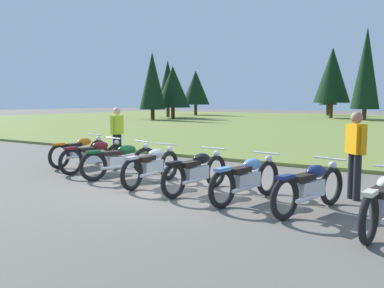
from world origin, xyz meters
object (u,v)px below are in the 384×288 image
(motorcycle_black, at_px, (197,171))
(motorcycle_cream, at_px, (383,202))
(motorcycle_sky_blue, at_px, (247,178))
(motorcycle_maroon, at_px, (95,155))
(motorcycle_orange, at_px, (80,151))
(motorcycle_navy, at_px, (310,187))
(motorcycle_british_green, at_px, (121,160))
(motorcycle_silver, at_px, (152,165))
(rider_in_hivis_vest, at_px, (117,132))
(rider_with_back_turned, at_px, (355,150))

(motorcycle_black, height_order, motorcycle_cream, same)
(motorcycle_black, xyz_separation_m, motorcycle_sky_blue, (1.20, -0.14, 0.00))
(motorcycle_maroon, height_order, motorcycle_black, same)
(motorcycle_orange, bearing_deg, motorcycle_navy, -10.92)
(motorcycle_british_green, xyz_separation_m, motorcycle_silver, (1.16, -0.25, 0.00))
(motorcycle_british_green, xyz_separation_m, rider_in_hivis_vest, (-1.67, 1.67, 0.51))
(rider_with_back_turned, bearing_deg, motorcycle_cream, -67.10)
(motorcycle_cream, relative_size, rider_with_back_turned, 1.26)
(motorcycle_silver, xyz_separation_m, rider_with_back_turned, (4.09, 0.99, 0.51))
(motorcycle_british_green, bearing_deg, motorcycle_maroon, 167.64)
(motorcycle_maroon, xyz_separation_m, motorcycle_british_green, (1.13, -0.25, 0.00))
(motorcycle_orange, distance_m, motorcycle_maroon, 1.25)
(motorcycle_sky_blue, bearing_deg, motorcycle_cream, -13.45)
(motorcycle_navy, height_order, motorcycle_cream, same)
(rider_in_hivis_vest, bearing_deg, motorcycle_orange, -123.50)
(motorcycle_maroon, bearing_deg, motorcycle_orange, 155.89)
(motorcycle_silver, xyz_separation_m, motorcycle_black, (1.25, -0.12, 0.00))
(motorcycle_black, height_order, rider_in_hivis_vest, rider_in_hivis_vest)
(motorcycle_sky_blue, distance_m, motorcycle_navy, 1.22)
(motorcycle_silver, relative_size, rider_with_back_turned, 1.26)
(motorcycle_black, xyz_separation_m, motorcycle_navy, (2.42, -0.24, 0.00))
(motorcycle_orange, height_order, motorcycle_sky_blue, same)
(motorcycle_silver, distance_m, rider_in_hivis_vest, 3.46)
(motorcycle_cream, bearing_deg, motorcycle_sky_blue, 166.55)
(motorcycle_british_green, xyz_separation_m, motorcycle_black, (2.41, -0.37, 0.00))
(motorcycle_maroon, bearing_deg, rider_with_back_turned, 4.37)
(motorcycle_navy, distance_m, motorcycle_cream, 1.29)
(motorcycle_sky_blue, bearing_deg, motorcycle_black, 173.39)
(motorcycle_british_green, xyz_separation_m, motorcycle_sky_blue, (3.60, -0.51, 0.00))
(motorcycle_british_green, height_order, motorcycle_sky_blue, same)
(motorcycle_black, distance_m, motorcycle_cream, 3.69)
(motorcycle_maroon, height_order, motorcycle_sky_blue, same)
(motorcycle_orange, xyz_separation_m, motorcycle_navy, (7.10, -1.37, 0.00))
(motorcycle_silver, height_order, rider_in_hivis_vest, rider_in_hivis_vest)
(motorcycle_navy, relative_size, rider_with_back_turned, 1.23)
(motorcycle_orange, relative_size, motorcycle_cream, 1.00)
(motorcycle_navy, height_order, rider_with_back_turned, rider_with_back_turned)
(motorcycle_maroon, bearing_deg, rider_in_hivis_vest, 110.67)
(motorcycle_orange, height_order, motorcycle_black, same)
(motorcycle_british_green, bearing_deg, rider_in_hivis_vest, 134.98)
(motorcycle_cream, bearing_deg, motorcycle_black, 168.78)
(motorcycle_maroon, bearing_deg, motorcycle_silver, -12.27)
(motorcycle_british_green, height_order, motorcycle_cream, same)
(motorcycle_silver, distance_m, motorcycle_cream, 4.93)
(motorcycle_black, distance_m, motorcycle_sky_blue, 1.21)
(motorcycle_british_green, distance_m, motorcycle_navy, 4.86)
(motorcycle_british_green, distance_m, motorcycle_silver, 1.19)
(motorcycle_silver, distance_m, motorcycle_black, 1.25)
(motorcycle_orange, height_order, motorcycle_cream, same)
(motorcycle_orange, distance_m, motorcycle_cream, 8.50)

